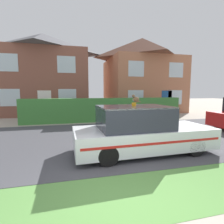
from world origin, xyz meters
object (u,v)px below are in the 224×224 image
(cat, at_px, (135,99))
(house_right, at_px, (142,74))
(house_left, at_px, (44,73))
(police_car, at_px, (140,131))
(wheelie_bin, at_px, (44,113))

(cat, relative_size, house_right, 0.04)
(cat, height_order, house_right, house_right)
(house_left, distance_m, house_right, 9.70)
(police_car, height_order, cat, cat)
(house_right, bearing_deg, house_left, 178.29)
(police_car, distance_m, wheelie_bin, 8.29)
(cat, distance_m, house_left, 13.12)
(house_right, bearing_deg, wheelie_bin, -152.16)
(house_right, xyz_separation_m, wheelie_bin, (-9.17, -4.84, -3.25))
(police_car, bearing_deg, house_left, 108.50)
(house_right, bearing_deg, police_car, -113.16)
(police_car, height_order, house_left, house_left)
(house_right, height_order, wheelie_bin, house_right)
(police_car, distance_m, cat, 1.08)
(cat, distance_m, wheelie_bin, 8.16)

